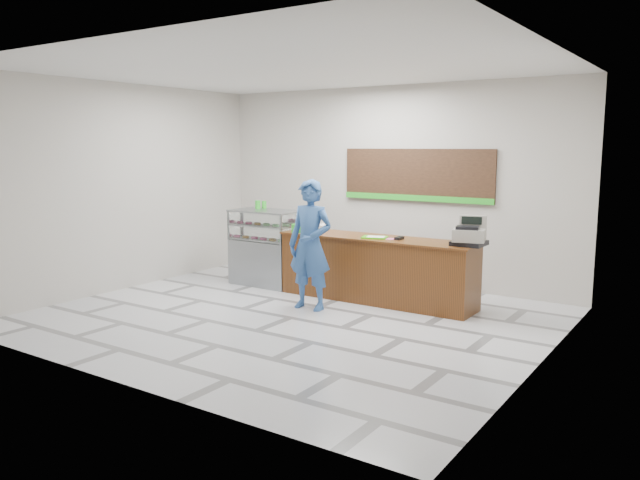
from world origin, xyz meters
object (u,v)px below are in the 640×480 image
Objects in this scene: cash_register at (470,234)px; serving_tray at (375,237)px; sales_counter at (376,269)px; display_case at (266,247)px; customer at (310,245)px.

cash_register is 1.26× the size of serving_tray.
serving_tray reaches higher than sales_counter.
cash_register is at bearing 0.58° from display_case.
cash_register is (3.72, 0.04, 0.51)m from display_case.
customer reaches higher than display_case.
serving_tray is at bearing -2.30° from display_case.
cash_register reaches higher than serving_tray.
customer is at bearing -122.45° from sales_counter.
display_case is at bearing -179.99° from sales_counter.
cash_register is at bearing 1.42° from sales_counter.
sales_counter is at bearing 0.01° from display_case.
cash_register is 1.50m from serving_tray.
sales_counter is 1.66× the size of customer.
customer is at bearing -143.00° from serving_tray.
customer is at bearing -169.55° from cash_register.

